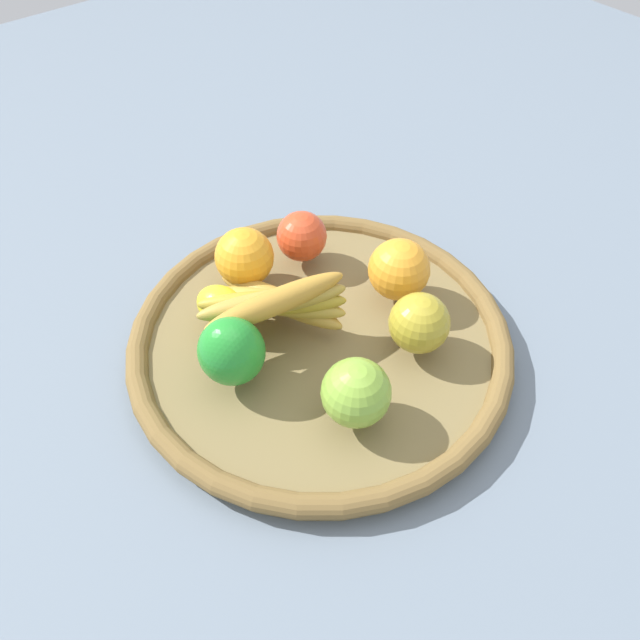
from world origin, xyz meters
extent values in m
plane|color=slate|center=(0.00, 0.00, 0.00)|extent=(2.40, 2.40, 0.00)
cylinder|color=olive|center=(0.00, 0.00, 0.01)|extent=(0.45, 0.45, 0.02)
torus|color=brown|center=(0.00, 0.00, 0.02)|extent=(0.46, 0.46, 0.03)
ellipsoid|color=#B48B35|center=(0.01, -0.06, 0.05)|extent=(0.09, 0.17, 0.03)
ellipsoid|color=gold|center=(0.03, -0.05, 0.06)|extent=(0.13, 0.15, 0.03)
ellipsoid|color=#AE932A|center=(0.04, -0.04, 0.08)|extent=(0.16, 0.13, 0.03)
ellipsoid|color=#AE903A|center=(0.04, -0.03, 0.09)|extent=(0.17, 0.10, 0.03)
ellipsoid|color=#BA8730|center=(0.05, -0.02, 0.10)|extent=(0.18, 0.06, 0.03)
sphere|color=#81AE39|center=(0.05, 0.11, 0.07)|extent=(0.10, 0.10, 0.07)
sphere|color=#CC4423|center=(-0.07, -0.12, 0.07)|extent=(0.09, 0.09, 0.07)
sphere|color=#AB982A|center=(-0.08, 0.09, 0.07)|extent=(0.10, 0.10, 0.07)
sphere|color=orange|center=(-0.12, 0.01, 0.08)|extent=(0.11, 0.11, 0.08)
sphere|color=orange|center=(0.02, -0.13, 0.07)|extent=(0.08, 0.08, 0.07)
ellipsoid|color=#248F2E|center=(0.12, -0.01, 0.08)|extent=(0.10, 0.10, 0.08)
ellipsoid|color=yellow|center=(0.08, -0.09, 0.06)|extent=(0.07, 0.08, 0.05)
camera|label=1|loc=(0.32, 0.39, 0.61)|focal=35.97mm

